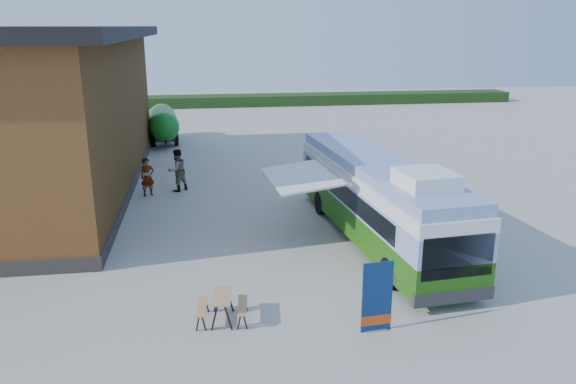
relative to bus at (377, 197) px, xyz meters
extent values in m
plane|color=#BCB7AD|center=(-2.97, -1.27, -1.66)|extent=(100.00, 100.00, 0.00)
cube|color=brown|center=(-13.47, 8.73, 1.84)|extent=(8.00, 20.00, 7.00)
cube|color=black|center=(-13.47, 8.73, 5.59)|extent=(9.60, 21.20, 0.50)
cube|color=#332D28|center=(-13.47, 8.73, -1.41)|extent=(8.10, 20.10, 0.50)
cube|color=#264419|center=(5.03, 36.73, -1.16)|extent=(40.00, 3.00, 1.00)
cube|color=#2A7313|center=(-0.01, 0.07, -0.81)|extent=(3.36, 11.43, 1.03)
cube|color=#859ACF|center=(-0.01, 0.07, 0.12)|extent=(3.36, 11.43, 0.84)
cube|color=black|center=(-1.21, 0.43, 0.12)|extent=(0.89, 9.35, 0.66)
cube|color=black|center=(1.11, 0.64, 0.12)|extent=(0.89, 9.35, 0.66)
cube|color=white|center=(-0.01, 0.07, 0.76)|extent=(3.36, 11.43, 0.42)
cube|color=#859ACF|center=(-0.01, 0.07, 1.16)|extent=(3.20, 11.23, 0.38)
cube|color=white|center=(0.32, -3.48, 1.58)|extent=(1.65, 1.82, 0.47)
cube|color=black|center=(0.50, -5.51, -0.02)|extent=(2.11, 0.25, 1.22)
cube|color=#2D2D2D|center=(0.50, -5.46, -1.19)|extent=(2.41, 0.42, 0.38)
cube|color=#2D2D2D|center=(-0.51, 5.60, -1.19)|extent=(2.41, 0.42, 0.38)
cylinder|color=black|center=(-0.72, -3.77, -1.19)|extent=(0.37, 0.96, 0.94)
cylinder|color=black|center=(1.38, -3.58, -1.19)|extent=(0.37, 0.96, 0.94)
cylinder|color=black|center=(-1.35, 3.25, -1.19)|extent=(0.37, 0.96, 0.94)
cylinder|color=black|center=(0.75, 3.44, -1.19)|extent=(0.37, 0.96, 0.94)
cube|color=white|center=(-2.70, 0.41, 0.85)|extent=(2.56, 3.79, 0.29)
cube|color=#A5A8AD|center=(-1.58, 0.51, 1.02)|extent=(0.50, 3.90, 0.15)
cylinder|color=#A5A8AD|center=(-2.56, -1.08, 0.75)|extent=(2.34, 0.26, 0.30)
cylinder|color=#A5A8AD|center=(-2.83, 1.91, 0.75)|extent=(2.34, 0.26, 0.30)
cube|color=navy|center=(-1.88, -6.12, -0.70)|extent=(0.81, 0.10, 1.91)
cube|color=#D04313|center=(-1.88, -6.12, -1.35)|extent=(0.83, 0.11, 0.27)
cube|color=#A5A8AD|center=(-1.88, -6.12, -1.63)|extent=(0.59, 0.23, 0.06)
cylinder|color=#A5A8AD|center=(-1.88, -6.10, -0.70)|extent=(0.03, 0.03, 1.91)
cube|color=tan|center=(-5.74, -5.01, -0.94)|extent=(0.59, 1.20, 0.04)
cube|color=tan|center=(-6.27, -4.96, -1.23)|extent=(0.35, 1.17, 0.03)
cube|color=tan|center=(-5.21, -5.05, -1.23)|extent=(0.35, 1.17, 0.03)
cube|color=black|center=(-5.96, -5.47, -1.30)|extent=(0.05, 0.05, 0.71)
cube|color=black|center=(-5.61, -5.50, -1.30)|extent=(0.05, 0.05, 0.71)
cube|color=black|center=(-5.87, -4.51, -1.30)|extent=(0.05, 0.05, 0.71)
cube|color=black|center=(-5.53, -4.54, -1.30)|extent=(0.05, 0.05, 0.71)
imported|color=#999999|center=(-8.67, 7.01, -0.77)|extent=(0.76, 0.65, 1.77)
imported|color=#999999|center=(-7.35, 7.62, -0.66)|extent=(1.23, 1.18, 2.00)
cylinder|color=#15781E|center=(-8.67, 19.42, -0.26)|extent=(2.27, 4.30, 1.86)
sphere|color=#15781E|center=(-8.46, 17.37, -0.26)|extent=(1.86, 1.86, 1.86)
sphere|color=#15781E|center=(-8.88, 21.48, -0.26)|extent=(1.86, 1.86, 1.86)
cube|color=black|center=(-8.67, 19.42, -1.09)|extent=(1.67, 4.44, 0.21)
cube|color=black|center=(-8.40, 16.75, -1.14)|extent=(0.25, 1.25, 0.10)
cylinder|color=black|center=(-9.27, 18.12, -1.25)|extent=(0.34, 0.85, 0.83)
cylinder|color=black|center=(-7.83, 18.26, -1.25)|extent=(0.34, 0.85, 0.83)
cylinder|color=black|center=(-9.52, 20.58, -1.25)|extent=(0.34, 0.85, 0.83)
cylinder|color=black|center=(-8.08, 20.73, -1.25)|extent=(0.34, 0.85, 0.83)
camera|label=1|loc=(-6.03, -18.44, 5.87)|focal=35.00mm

